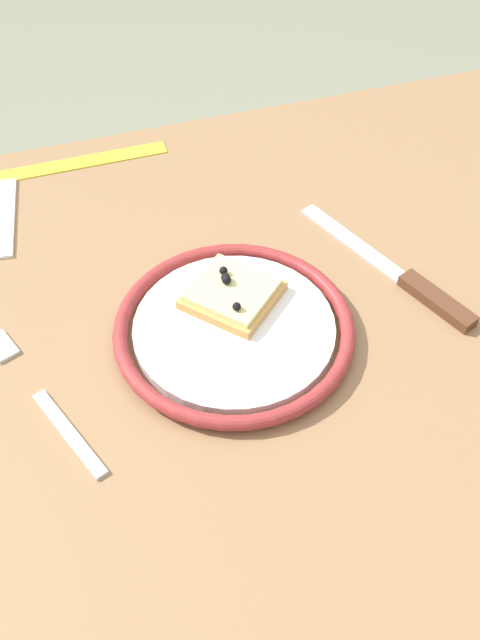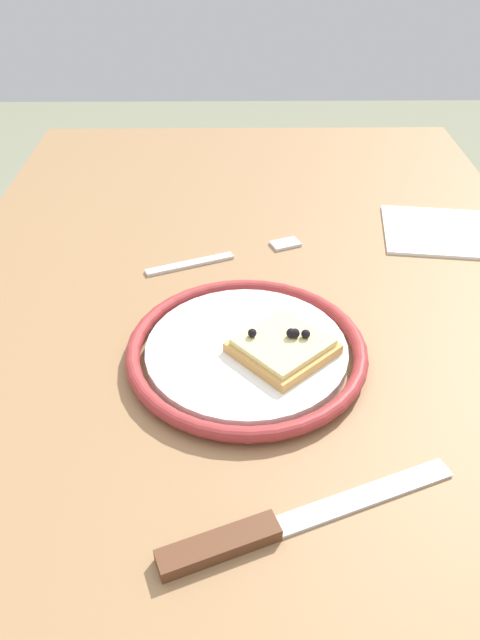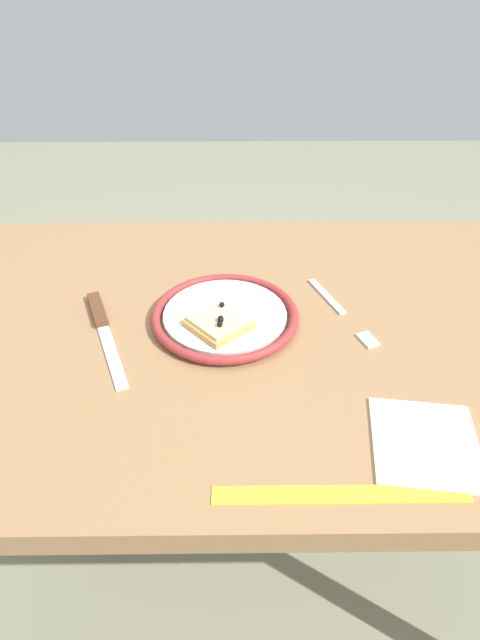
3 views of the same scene
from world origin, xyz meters
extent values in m
cube|color=#936D47|center=(0.00, 0.00, 0.69)|extent=(1.18, 0.72, 0.04)
cylinder|color=#4C4742|center=(-0.53, -0.30, 0.33)|extent=(0.05, 0.05, 0.67)
cylinder|color=#4C4742|center=(-0.53, 0.30, 0.33)|extent=(0.05, 0.05, 0.67)
cylinder|color=white|center=(0.05, -0.01, 0.71)|extent=(0.20, 0.20, 0.01)
torus|color=maroon|center=(0.05, -0.01, 0.72)|extent=(0.24, 0.24, 0.01)
cube|color=tan|center=(0.06, 0.02, 0.72)|extent=(0.11, 0.12, 0.01)
cube|color=#EADD8D|center=(0.06, 0.02, 0.73)|extent=(0.10, 0.10, 0.01)
sphere|color=black|center=(0.06, 0.03, 0.74)|extent=(0.01, 0.01, 0.01)
sphere|color=black|center=(0.06, 0.03, 0.74)|extent=(0.01, 0.01, 0.01)
sphere|color=black|center=(0.06, -0.01, 0.74)|extent=(0.01, 0.01, 0.01)
sphere|color=black|center=(0.06, 0.04, 0.74)|extent=(0.01, 0.01, 0.01)
cube|color=silver|center=(0.22, 0.08, 0.71)|extent=(0.07, 0.15, 0.00)
cube|color=#59331E|center=(0.26, -0.04, 0.71)|extent=(0.05, 0.09, 0.01)
cube|color=silver|center=(-0.12, -0.08, 0.71)|extent=(0.05, 0.11, 0.00)
cube|color=silver|center=(-0.17, 0.04, 0.71)|extent=(0.03, 0.04, 0.00)
cube|color=white|center=(-0.20, 0.24, 0.71)|extent=(0.15, 0.15, 0.00)
camera|label=1|loc=(-0.08, -0.46, 1.25)|focal=40.82mm
camera|label=2|loc=(0.51, -0.02, 1.10)|focal=34.09mm
camera|label=3|loc=(0.04, 0.68, 1.22)|focal=30.07mm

